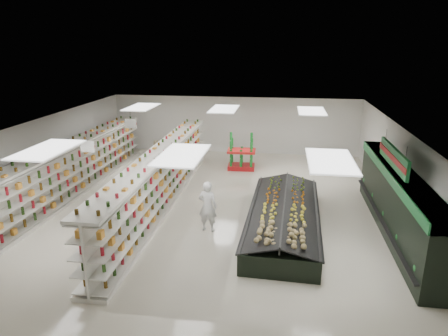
% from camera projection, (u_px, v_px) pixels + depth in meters
% --- Properties ---
extents(floor, '(16.00, 16.00, 0.00)m').
position_uv_depth(floor, '(209.00, 205.00, 15.72)').
color(floor, beige).
rests_on(floor, ground).
extents(ceiling, '(14.00, 16.00, 0.02)m').
position_uv_depth(ceiling, '(208.00, 125.00, 14.75)').
color(ceiling, white).
rests_on(ceiling, wall_back).
extents(wall_back, '(14.00, 0.02, 3.20)m').
position_uv_depth(wall_back, '(234.00, 125.00, 22.78)').
color(wall_back, silver).
rests_on(wall_back, floor).
extents(wall_front, '(14.00, 0.02, 3.20)m').
position_uv_depth(wall_front, '(134.00, 288.00, 7.69)').
color(wall_front, silver).
rests_on(wall_front, floor).
extents(wall_left, '(0.02, 16.00, 3.20)m').
position_uv_depth(wall_left, '(40.00, 159.00, 16.20)').
color(wall_left, silver).
rests_on(wall_left, floor).
extents(wall_right, '(0.02, 16.00, 3.20)m').
position_uv_depth(wall_right, '(401.00, 175.00, 14.27)').
color(wall_right, silver).
rests_on(wall_right, floor).
extents(produce_wall_case, '(0.93, 8.00, 2.20)m').
position_uv_depth(produce_wall_case, '(397.00, 199.00, 13.03)').
color(produce_wall_case, black).
rests_on(produce_wall_case, floor).
extents(aisle_sign_near, '(0.52, 0.06, 0.75)m').
position_uv_depth(aisle_sign_near, '(88.00, 146.00, 13.53)').
color(aisle_sign_near, white).
rests_on(aisle_sign_near, ceiling).
extents(aisle_sign_far, '(0.52, 0.06, 0.75)m').
position_uv_depth(aisle_sign_far, '(131.00, 124.00, 17.30)').
color(aisle_sign_far, white).
rests_on(aisle_sign_far, ceiling).
extents(hortifruti_banner, '(0.12, 3.20, 0.95)m').
position_uv_depth(hortifruti_banner, '(394.00, 157.00, 12.64)').
color(hortifruti_banner, '#207A3A').
rests_on(hortifruti_banner, ceiling).
extents(gondola_left, '(1.24, 12.49, 2.16)m').
position_uv_depth(gondola_left, '(72.00, 171.00, 16.58)').
color(gondola_left, silver).
rests_on(gondola_left, floor).
extents(gondola_center, '(1.05, 12.65, 2.19)m').
position_uv_depth(gondola_center, '(161.00, 181.00, 15.45)').
color(gondola_center, silver).
rests_on(gondola_center, floor).
extents(produce_island, '(2.61, 6.62, 0.98)m').
position_uv_depth(produce_island, '(284.00, 216.00, 13.66)').
color(produce_island, black).
rests_on(produce_island, floor).
extents(soda_endcap, '(1.43, 1.00, 1.78)m').
position_uv_depth(soda_endcap, '(241.00, 152.00, 19.94)').
color(soda_endcap, '#B31418').
rests_on(soda_endcap, floor).
extents(shopper_main, '(0.70, 0.52, 1.77)m').
position_uv_depth(shopper_main, '(208.00, 206.00, 13.34)').
color(shopper_main, white).
rests_on(shopper_main, floor).
extents(shopper_background, '(0.58, 0.81, 1.53)m').
position_uv_depth(shopper_background, '(158.00, 155.00, 19.82)').
color(shopper_background, '#95815C').
rests_on(shopper_background, floor).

